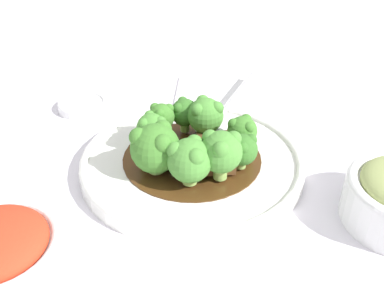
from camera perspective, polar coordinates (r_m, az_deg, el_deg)
The scene contains 17 objects.
ground_plane at distance 0.54m, azimuth -0.00°, elevation -3.04°, with size 4.00×4.00×0.00m, color silver.
main_plate at distance 0.53m, azimuth -0.00°, elevation -2.17°, with size 0.26×0.26×0.02m.
beef_strip_0 at distance 0.52m, azimuth 2.96°, elevation -1.03°, with size 0.04×0.07×0.01m.
beef_strip_1 at distance 0.53m, azimuth -3.02°, elevation -1.00°, with size 0.06×0.04×0.01m.
beef_strip_2 at distance 0.50m, azimuth -0.03°, elevation -2.55°, with size 0.05×0.04×0.01m.
broccoli_floret_0 at distance 0.47m, azimuth -0.30°, elevation -1.97°, with size 0.05×0.05×0.05m.
broccoli_floret_1 at distance 0.54m, azimuth 1.73°, elevation 3.73°, with size 0.04×0.04×0.05m.
broccoli_floret_2 at distance 0.55m, azimuth -3.89°, elevation 3.52°, with size 0.03×0.03×0.05m.
broccoli_floret_3 at distance 0.49m, azimuth -4.70°, elevation -0.40°, with size 0.05×0.05×0.06m.
broccoli_floret_4 at distance 0.53m, azimuth -5.13°, elevation 2.09°, with size 0.04×0.04×0.04m.
broccoli_floret_5 at distance 0.47m, azimuth 3.71°, elevation -0.93°, with size 0.05×0.05×0.06m.
broccoli_floret_6 at distance 0.53m, azimuth 6.40°, elevation 1.73°, with size 0.04×0.04×0.04m.
broccoli_floret_7 at distance 0.56m, azimuth -0.93°, elevation 4.09°, with size 0.03×0.03×0.04m.
broccoli_floret_8 at distance 0.50m, azimuth 6.34°, elevation -0.64°, with size 0.04×0.04×0.04m.
serving_spoon at distance 0.59m, azimuth 3.28°, elevation 3.37°, with size 0.12×0.21×0.01m.
sauce_dish at distance 0.68m, azimuth -13.75°, elevation 4.88°, with size 0.07×0.07×0.01m.
paper_napkin at distance 0.71m, azimuth 3.05°, elevation 6.77°, with size 0.13×0.12×0.01m.
Camera 1 is at (0.03, 0.43, 0.32)m, focal length 42.00 mm.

